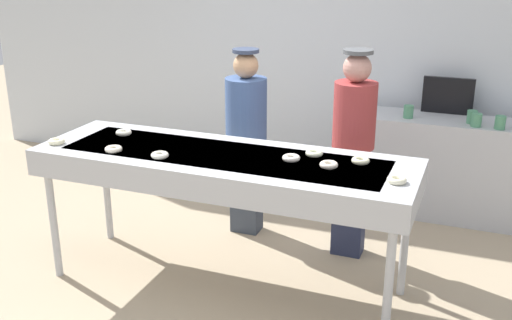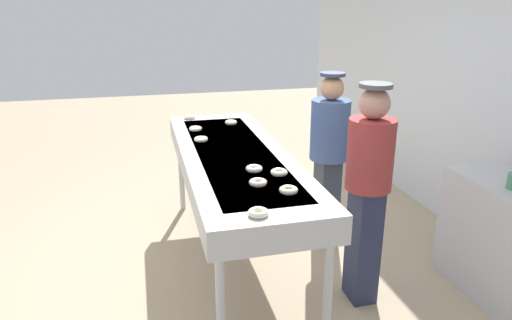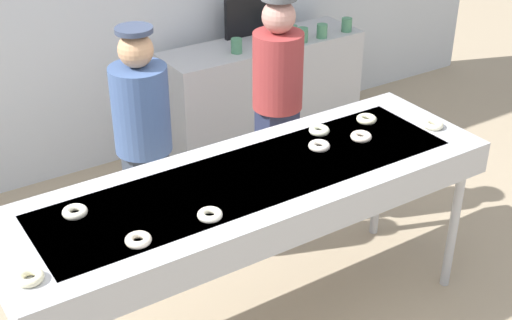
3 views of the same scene
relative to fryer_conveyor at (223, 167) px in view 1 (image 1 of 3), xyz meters
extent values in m
plane|color=tan|center=(0.00, 0.00, -0.92)|extent=(16.00, 16.00, 0.00)
cube|color=silver|center=(0.00, 2.32, 0.72)|extent=(8.00, 0.12, 3.27)
cube|color=#B7BABF|center=(0.00, 0.00, 0.00)|extent=(2.64, 0.83, 0.19)
cube|color=slate|center=(0.00, 0.00, 0.05)|extent=(2.25, 0.58, 0.08)
cylinder|color=#B7BABF|center=(-1.22, -0.34, -0.50)|extent=(0.06, 0.06, 0.82)
cylinder|color=#B7BABF|center=(1.22, -0.34, -0.50)|extent=(0.06, 0.06, 0.82)
cylinder|color=#B7BABF|center=(-1.22, 0.34, -0.50)|extent=(0.06, 0.06, 0.82)
cylinder|color=#B7BABF|center=(1.22, 0.34, -0.50)|extent=(0.06, 0.06, 0.82)
torus|color=#EFF3CD|center=(0.59, 0.20, 0.11)|extent=(0.17, 0.17, 0.04)
torus|color=white|center=(0.74, 0.01, 0.11)|extent=(0.16, 0.16, 0.04)
torus|color=#EDE8CE|center=(-0.88, 0.15, 0.11)|extent=(0.17, 0.17, 0.04)
torus|color=white|center=(-0.37, -0.22, 0.11)|extent=(0.17, 0.17, 0.04)
torus|color=#FDF4C4|center=(-1.21, -0.22, 0.11)|extent=(0.15, 0.15, 0.04)
torus|color=#F6E7CA|center=(-0.73, -0.22, 0.11)|extent=(0.14, 0.14, 0.04)
torus|color=#F9F2CA|center=(1.19, -0.10, 0.11)|extent=(0.14, 0.14, 0.04)
torus|color=white|center=(0.47, 0.05, 0.11)|extent=(0.16, 0.16, 0.04)
torus|color=#F6F1C3|center=(0.91, 0.17, 0.11)|extent=(0.17, 0.17, 0.04)
cube|color=#343D4B|center=(-0.20, 0.90, -0.51)|extent=(0.24, 0.18, 0.81)
cylinder|color=#3F598C|center=(-0.20, 0.90, 0.17)|extent=(0.34, 0.34, 0.53)
sphere|color=tan|center=(-0.20, 0.90, 0.53)|extent=(0.21, 0.21, 0.21)
cylinder|color=#353F58|center=(-0.20, 0.90, 0.65)|extent=(0.22, 0.22, 0.03)
cube|color=#232946|center=(0.72, 0.82, -0.47)|extent=(0.24, 0.18, 0.90)
cylinder|color=#993333|center=(0.72, 0.82, 0.23)|extent=(0.32, 0.32, 0.50)
sphere|color=tan|center=(0.72, 0.82, 0.59)|extent=(0.21, 0.21, 0.21)
cylinder|color=#4F5154|center=(0.72, 0.82, 0.71)|extent=(0.22, 0.22, 0.03)
cube|color=#B7BABF|center=(1.30, 1.87, -0.46)|extent=(1.70, 0.50, 0.91)
cylinder|color=#4C8C66|center=(1.54, 1.80, 0.05)|extent=(0.09, 0.09, 0.11)
cylinder|color=#4C8C66|center=(1.00, 1.78, 0.05)|extent=(0.09, 0.09, 0.11)
cylinder|color=#4C8C66|center=(1.76, 1.70, 0.05)|extent=(0.09, 0.09, 0.11)
cylinder|color=#4C8C66|center=(1.58, 1.71, 0.05)|extent=(0.09, 0.09, 0.11)
cube|color=black|center=(1.30, 2.07, 0.16)|extent=(0.45, 0.04, 0.33)
camera|label=1|loc=(1.63, -3.56, 1.42)|focal=42.49mm
camera|label=2|loc=(3.51, -0.69, 1.24)|focal=32.87mm
camera|label=3|loc=(-1.67, -2.64, 1.94)|focal=49.71mm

